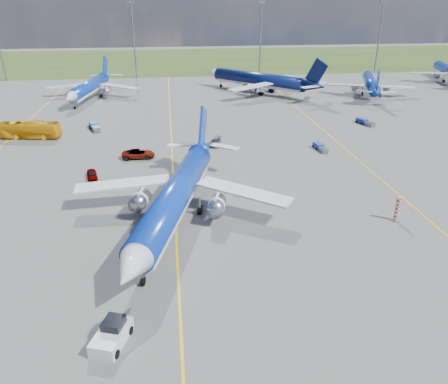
{
  "coord_description": "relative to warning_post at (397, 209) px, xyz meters",
  "views": [
    {
      "loc": [
        0.05,
        -35.0,
        24.55
      ],
      "look_at": [
        5.67,
        9.89,
        4.0
      ],
      "focal_mm": 35.0,
      "sensor_mm": 36.0,
      "label": 1
    }
  ],
  "objects": [
    {
      "name": "ground",
      "position": [
        -26.0,
        -8.0,
        -1.5
      ],
      "size": [
        400.0,
        400.0,
        0.0
      ],
      "primitive_type": "plane",
      "color": "#535350",
      "rests_on": "ground"
    },
    {
      "name": "grass_strip",
      "position": [
        -26.0,
        142.0,
        -1.5
      ],
      "size": [
        400.0,
        80.0,
        0.01
      ],
      "primitive_type": "cube",
      "color": "#2D4719",
      "rests_on": "ground"
    },
    {
      "name": "taxiway_lines",
      "position": [
        -25.83,
        19.7,
        -1.49
      ],
      "size": [
        60.25,
        160.0,
        0.02
      ],
      "color": "yellow",
      "rests_on": "ground"
    },
    {
      "name": "floodlight_masts",
      "position": [
        -16.0,
        102.0,
        11.06
      ],
      "size": [
        202.2,
        0.5,
        22.7
      ],
      "color": "slate",
      "rests_on": "ground"
    },
    {
      "name": "warning_post",
      "position": [
        0.0,
        0.0,
        0.0
      ],
      "size": [
        0.5,
        0.5,
        3.0
      ],
      "primitive_type": "cylinder",
      "color": "red",
      "rests_on": "ground"
    },
    {
      "name": "bg_jet_nnw",
      "position": [
        -46.04,
        72.47,
        -1.5
      ],
      "size": [
        31.03,
        37.47,
        8.77
      ],
      "primitive_type": null,
      "rotation": [
        0.0,
        0.0,
        -0.18
      ],
      "color": "#0B30A6",
      "rests_on": "ground"
    },
    {
      "name": "bg_jet_n",
      "position": [
        -1.87,
        74.36,
        -1.5
      ],
      "size": [
        48.95,
        49.25,
        10.32
      ],
      "primitive_type": null,
      "rotation": [
        0.0,
        0.0,
        3.9
      ],
      "color": "#081445",
      "rests_on": "ground"
    },
    {
      "name": "bg_jet_ne",
      "position": [
        27.67,
        69.37,
        -1.5
      ],
      "size": [
        33.72,
        38.37,
        8.4
      ],
      "primitive_type": null,
      "rotation": [
        0.0,
        0.0,
        2.8
      ],
      "color": "#0B30A6",
      "rests_on": "ground"
    },
    {
      "name": "bg_jet_ene",
      "position": [
        59.88,
        84.28,
        -1.5
      ],
      "size": [
        33.24,
        38.93,
        8.78
      ],
      "primitive_type": null,
      "rotation": [
        0.0,
        0.0,
        2.88
      ],
      "color": "#0B30A6",
      "rests_on": "ground"
    },
    {
      "name": "main_airliner",
      "position": [
        -25.82,
        2.89,
        -1.5
      ],
      "size": [
        37.71,
        43.84,
        9.81
      ],
      "primitive_type": null,
      "rotation": [
        0.0,
        0.0,
        -0.28
      ],
      "color": "#0B30A6",
      "rests_on": "ground"
    },
    {
      "name": "pushback_tug",
      "position": [
        -31.26,
        -16.21,
        -0.76
      ],
      "size": [
        3.17,
        5.46,
        1.83
      ],
      "rotation": [
        0.0,
        0.0,
        -0.34
      ],
      "color": "silver",
      "rests_on": "ground"
    },
    {
      "name": "apron_bus",
      "position": [
        -52.1,
        39.42,
        0.06
      ],
      "size": [
        11.48,
        4.25,
        3.12
      ],
      "primitive_type": "imported",
      "rotation": [
        0.0,
        0.0,
        1.42
      ],
      "color": "#E8A30D",
      "rests_on": "ground"
    },
    {
      "name": "service_car_a",
      "position": [
        -37.75,
        17.94,
        -0.91
      ],
      "size": [
        2.11,
        3.67,
        1.17
      ],
      "primitive_type": "imported",
      "rotation": [
        0.0,
        0.0,
        0.22
      ],
      "color": "#999999",
      "rests_on": "ground"
    },
    {
      "name": "service_car_b",
      "position": [
        -31.46,
        25.73,
        -0.76
      ],
      "size": [
        5.38,
        2.57,
        1.48
      ],
      "primitive_type": "imported",
      "rotation": [
        0.0,
        0.0,
        1.55
      ],
      "color": "#999999",
      "rests_on": "ground"
    },
    {
      "name": "service_car_c",
      "position": [
        -18.27,
        30.89,
        -0.91
      ],
      "size": [
        2.81,
        4.38,
        1.18
      ],
      "primitive_type": "imported",
      "rotation": [
        0.0,
        0.0,
        -0.31
      ],
      "color": "#999999",
      "rests_on": "ground"
    },
    {
      "name": "baggage_tug_w",
      "position": [
        -0.55,
        26.1,
        -1.05
      ],
      "size": [
        1.5,
        4.34,
        0.96
      ],
      "rotation": [
        0.0,
        0.0,
        0.09
      ],
      "color": "#1C3BA8",
      "rests_on": "ground"
    },
    {
      "name": "baggage_tug_c",
      "position": [
        -41.02,
        43.97,
        -0.94
      ],
      "size": [
        2.92,
        5.52,
        1.2
      ],
      "rotation": [
        0.0,
        0.0,
        0.3
      ],
      "color": "#1C57AA",
      "rests_on": "ground"
    },
    {
      "name": "baggage_tug_e",
      "position": [
        13.85,
        40.64,
        -1.02
      ],
      "size": [
        2.67,
        4.72,
        1.03
      ],
      "rotation": [
        0.0,
        0.0,
        0.34
      ],
      "color": "#193797",
      "rests_on": "ground"
    }
  ]
}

